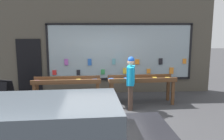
# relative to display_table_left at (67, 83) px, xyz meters

# --- Properties ---
(ground_plane) EXTENTS (40.00, 40.00, 0.00)m
(ground_plane) POSITION_rel_display_table_left_xyz_m (1.23, -0.91, -0.72)
(ground_plane) COLOR #38383A
(shopfront_facade) EXTENTS (8.33, 0.29, 3.74)m
(shopfront_facade) POSITION_rel_display_table_left_xyz_m (1.24, 1.48, 1.13)
(shopfront_facade) COLOR #4C473D
(shopfront_facade) RESTS_ON ground_plane
(display_table_left) EXTENTS (2.24, 0.72, 0.90)m
(display_table_left) POSITION_rel_display_table_left_xyz_m (0.00, 0.00, 0.00)
(display_table_left) COLOR brown
(display_table_left) RESTS_ON ground_plane
(display_table_right) EXTENTS (2.24, 0.75, 0.93)m
(display_table_right) POSITION_rel_display_table_left_xyz_m (2.46, 0.00, 0.02)
(display_table_right) COLOR brown
(display_table_right) RESTS_ON ground_plane
(person_browsing) EXTENTS (0.31, 0.65, 1.67)m
(person_browsing) POSITION_rel_display_table_left_xyz_m (2.03, -0.60, 0.26)
(person_browsing) COLOR #4C382D
(person_browsing) RESTS_ON ground_plane
(small_dog) EXTENTS (0.34, 0.57, 0.45)m
(small_dog) POSITION_rel_display_table_left_xyz_m (1.49, -0.82, -0.41)
(small_dog) COLOR #99724C
(small_dog) RESTS_ON ground_plane
(sandwich_board_sign) EXTENTS (0.72, 0.83, 0.89)m
(sandwich_board_sign) POSITION_rel_display_table_left_xyz_m (-1.96, -0.29, -0.26)
(sandwich_board_sign) COLOR black
(sandwich_board_sign) RESTS_ON ground_plane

